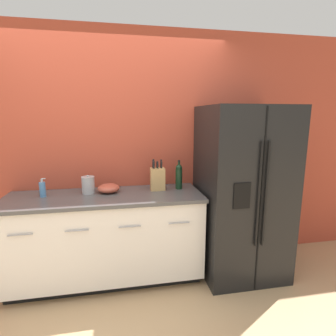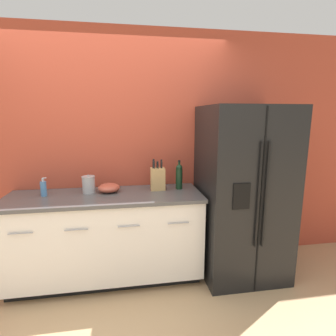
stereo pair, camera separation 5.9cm
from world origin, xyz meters
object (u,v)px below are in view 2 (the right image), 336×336
knife_block (158,178)px  mixing_bowl (109,188)px  wine_bottle (179,176)px  steel_canister (89,184)px  soap_dispenser (43,188)px  refrigerator (242,193)px

knife_block → mixing_bowl: size_ratio=1.49×
knife_block → wine_bottle: bearing=1.6°
knife_block → steel_canister: 0.71m
wine_bottle → soap_dispenser: (-1.36, -0.04, -0.07)m
steel_canister → mixing_bowl: 0.20m
soap_dispenser → mixing_bowl: size_ratio=0.83×
steel_canister → wine_bottle: bearing=-0.1°
refrigerator → soap_dispenser: (-2.00, 0.13, 0.10)m
refrigerator → soap_dispenser: refrigerator is taller
knife_block → mixing_bowl: 0.51m
knife_block → mixing_bowl: bearing=-179.8°
knife_block → soap_dispenser: bearing=-178.2°
knife_block → mixing_bowl: knife_block is taller
knife_block → steel_canister: (-0.71, 0.01, -0.04)m
refrigerator → mixing_bowl: size_ratio=8.06×
refrigerator → knife_block: size_ratio=5.43×
wine_bottle → refrigerator: bearing=-14.7°
mixing_bowl → knife_block: bearing=0.2°
soap_dispenser → mixing_bowl: bearing=3.2°
refrigerator → mixing_bowl: (-1.38, 0.16, 0.07)m
mixing_bowl → soap_dispenser: bearing=-176.8°
knife_block → refrigerator: bearing=-10.5°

